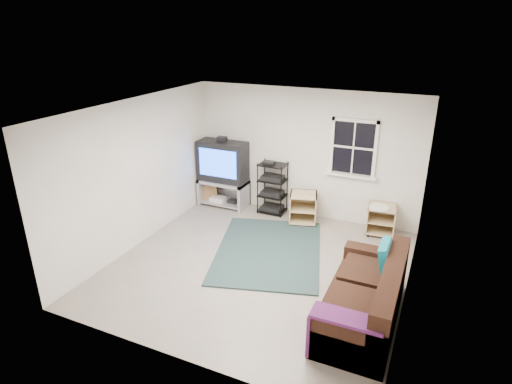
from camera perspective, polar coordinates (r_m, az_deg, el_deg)
The scene contains 8 objects.
room at distance 8.33m, azimuth 12.81°, elevation 5.29°, with size 4.60×4.62×4.60m.
tv_unit at distance 9.17m, azimuth -4.40°, elevation 3.17°, with size 1.05×0.52×1.54m.
av_rack at distance 8.89m, azimuth 2.21°, elevation 0.12°, with size 0.56×0.40×1.11m.
side_table_left at distance 8.59m, azimuth 6.31°, elevation -1.92°, with size 0.64×0.64×0.61m.
side_table_right at distance 8.42m, azimuth 16.34°, elevation -3.23°, with size 0.55×0.57×0.59m.
sofa at distance 6.03m, azimuth 14.43°, elevation -13.74°, with size 0.91×2.04×0.93m.
shag_rug at distance 7.59m, azimuth 1.67°, elevation -7.83°, with size 1.77×2.44×0.03m, color #2F2115.
paper_bag at distance 9.58m, azimuth -6.09°, elevation -0.11°, with size 0.30×0.19×0.42m, color olive.
Camera 1 is at (2.47, -5.59, 3.77)m, focal length 30.00 mm.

